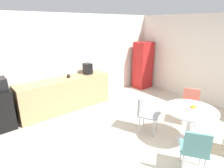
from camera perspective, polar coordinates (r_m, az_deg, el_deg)
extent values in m
plane|color=beige|center=(3.94, 12.35, -18.46)|extent=(6.00, 6.00, 0.00)
cube|color=silver|center=(5.59, -11.53, 7.41)|extent=(6.00, 0.10, 2.60)
cube|color=tan|center=(5.30, -14.17, -3.01)|extent=(2.56, 0.60, 0.90)
cube|color=#B21E1E|center=(6.92, 9.59, 5.79)|extent=(0.60, 0.50, 1.69)
cylinder|color=silver|center=(4.28, 22.13, -16.02)|extent=(0.44, 0.44, 0.03)
cylinder|color=silver|center=(4.09, 22.77, -11.70)|extent=(0.08, 0.08, 0.71)
cylinder|color=white|center=(3.94, 23.39, -7.38)|extent=(1.00, 1.00, 0.03)
cylinder|color=silver|center=(4.36, 13.82, -11.31)|extent=(0.02, 0.02, 0.42)
cylinder|color=silver|center=(4.10, 12.82, -13.36)|extent=(0.02, 0.02, 0.42)
cylinder|color=silver|center=(4.42, 9.78, -10.58)|extent=(0.02, 0.02, 0.42)
cylinder|color=silver|center=(4.16, 8.51, -12.53)|extent=(0.02, 0.02, 0.42)
cube|color=gray|center=(4.15, 11.43, -9.24)|extent=(0.56, 0.56, 0.03)
cube|color=gray|center=(4.10, 9.04, -6.26)|extent=(0.36, 0.19, 0.38)
cylinder|color=silver|center=(3.61, 20.70, -19.10)|extent=(0.02, 0.02, 0.42)
cylinder|color=silver|center=(3.65, 25.90, -19.33)|extent=(0.02, 0.02, 0.42)
cylinder|color=silver|center=(3.36, 20.98, -22.32)|extent=(0.02, 0.02, 0.42)
cube|color=teal|center=(3.37, 24.08, -17.79)|extent=(0.58, 0.58, 0.03)
cube|color=teal|center=(3.10, 24.97, -16.77)|extent=(0.24, 0.34, 0.38)
cylinder|color=silver|center=(4.35, 31.59, -13.88)|extent=(0.02, 0.02, 0.42)
cylinder|color=silver|center=(4.76, 24.63, -9.90)|extent=(0.02, 0.02, 0.42)
cylinder|color=silver|center=(4.75, 20.81, -9.44)|extent=(0.02, 0.02, 0.42)
cylinder|color=silver|center=(5.05, 24.61, -8.28)|extent=(0.02, 0.02, 0.42)
cylinder|color=silver|center=(5.04, 21.03, -7.84)|extent=(0.02, 0.02, 0.42)
cube|color=#DB7260|center=(4.80, 23.11, -6.45)|extent=(0.57, 0.57, 0.03)
cube|color=#DB7260|center=(4.90, 23.45, -3.42)|extent=(0.21, 0.35, 0.38)
cylinder|color=silver|center=(3.85, 23.67, -7.17)|extent=(0.20, 0.20, 0.07)
sphere|color=yellow|center=(3.84, 23.62, -6.63)|extent=(0.07, 0.07, 0.07)
sphere|color=orange|center=(3.83, 23.69, -6.68)|extent=(0.07, 0.07, 0.07)
sphere|color=yellow|center=(3.84, 24.33, -6.69)|extent=(0.07, 0.07, 0.07)
sphere|color=orange|center=(3.82, 23.95, -6.80)|extent=(0.07, 0.07, 0.07)
sphere|color=yellow|center=(3.81, 23.94, -6.49)|extent=(0.07, 0.07, 0.07)
cylinder|color=black|center=(5.57, -6.51, 3.89)|extent=(0.08, 0.08, 0.09)
torus|color=black|center=(5.60, -6.02, 4.04)|extent=(0.06, 0.01, 0.06)
cylinder|color=black|center=(5.19, -13.42, 2.40)|extent=(0.08, 0.08, 0.09)
torus|color=black|center=(5.21, -12.85, 2.57)|extent=(0.06, 0.01, 0.06)
cube|color=black|center=(5.45, -7.57, 4.76)|extent=(0.20, 0.24, 0.32)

